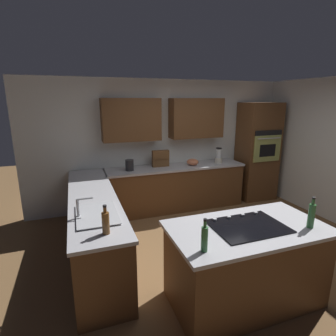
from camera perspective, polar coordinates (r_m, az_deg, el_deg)
name	(u,v)px	position (r m, az deg, el deg)	size (l,w,h in m)	color
ground_plane	(222,248)	(4.34, 11.48, -16.42)	(14.00, 14.00, 0.00)	brown
wall_back	(172,137)	(5.60, 0.79, 6.61)	(6.00, 0.44, 2.60)	silver
wall_left	(336,151)	(5.71, 32.19, 3.06)	(0.10, 4.00, 2.60)	silver
lower_cabinets_back	(176,188)	(5.53, 1.67, -4.33)	(2.80, 0.60, 0.86)	brown
countertop_back	(176,167)	(5.41, 1.70, 0.20)	(2.84, 0.64, 0.04)	#B2B2B7
lower_cabinets_side	(94,225)	(4.12, -15.39, -11.66)	(0.60, 2.90, 0.86)	brown
countertop_side	(92,196)	(3.95, -15.82, -5.77)	(0.64, 2.94, 0.04)	#B2B2B7
island_base	(245,266)	(3.24, 16.05, -19.36)	(1.60, 0.84, 0.86)	brown
island_top	(248,228)	(3.02, 16.65, -12.21)	(1.68, 0.92, 0.04)	#B2B2B7
wall_oven	(257,152)	(6.32, 18.49, 3.32)	(0.80, 0.66, 2.14)	brown
sink_unit	(96,214)	(3.25, -15.07, -9.42)	(0.46, 0.70, 0.23)	#515456
cooktop	(248,226)	(3.01, 16.62, -11.70)	(0.76, 0.56, 0.03)	black
blender	(219,156)	(5.75, 10.71, 2.44)	(0.15, 0.15, 0.33)	beige
mixing_bowl	(193,162)	(5.49, 5.24, 1.29)	(0.24, 0.24, 0.13)	#CC724C
spice_rack	(161,158)	(5.34, -1.60, 2.04)	(0.34, 0.11, 0.33)	brown
kettle	(130,165)	(5.09, -8.18, 0.59)	(0.16, 0.16, 0.21)	#262628
dish_soap_bottle	(106,222)	(2.77, -13.13, -11.17)	(0.08, 0.08, 0.30)	brown
oil_bottle	(204,238)	(2.44, 7.77, -14.56)	(0.06, 0.06, 0.31)	#336B38
second_bottle	(311,215)	(3.19, 28.21, -8.82)	(0.07, 0.07, 0.34)	#336B38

